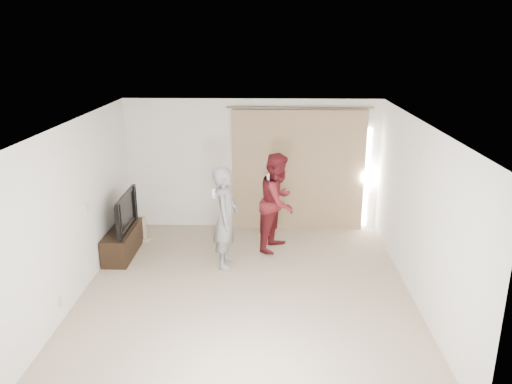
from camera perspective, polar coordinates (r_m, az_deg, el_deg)
floor at (r=7.81m, az=-1.12°, el=-11.30°), size 5.50×5.50×0.00m
wall_back at (r=9.89m, az=-0.39°, el=3.14°), size 5.00×0.04×2.60m
wall_left at (r=7.80m, az=-19.86°, el=-1.97°), size 0.04×5.50×2.60m
ceiling at (r=6.93m, az=-1.24°, el=7.87°), size 5.00×5.50×0.01m
curtain at (r=9.86m, az=4.92°, el=2.44°), size 2.80×0.11×2.46m
tv_console at (r=9.23m, az=-14.97°, el=-5.53°), size 0.43×1.24×0.48m
tv at (r=9.03m, az=-15.26°, el=-2.19°), size 0.17×1.16×0.67m
scratching_post at (r=9.80m, az=-12.94°, el=-4.36°), size 0.34×0.34×0.45m
person_man at (r=8.30m, az=-3.48°, el=-2.93°), size 0.46×0.66×1.73m
person_woman at (r=8.96m, az=2.54°, el=-1.14°), size 0.97×1.07×1.79m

